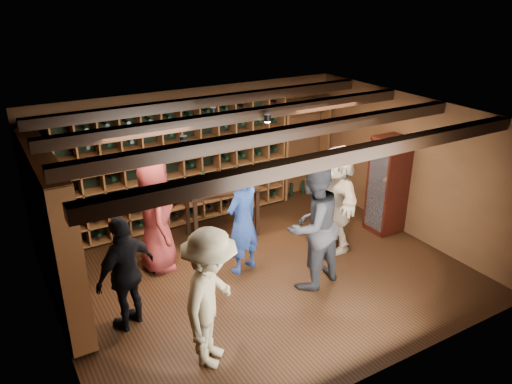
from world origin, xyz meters
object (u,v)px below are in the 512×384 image
display_cabinet (387,187)px  man_grey_suit (312,225)px  man_blue_shirt (243,221)px  guest_red_floral (156,216)px  guest_khaki (211,299)px  guest_beige (337,198)px  tasting_table (222,194)px  guest_woman_black (126,273)px

display_cabinet → man_grey_suit: bearing=-161.2°
man_blue_shirt → man_grey_suit: man_grey_suit is taller
guest_red_floral → guest_khaki: guest_red_floral is taller
guest_khaki → guest_beige: 3.40m
tasting_table → man_blue_shirt: bearing=-94.0°
guest_woman_black → tasting_table: 2.75m
guest_woman_black → tasting_table: (2.20, 1.64, 0.02)m
guest_red_floral → tasting_table: bearing=-61.7°
guest_red_floral → tasting_table: (1.36, 0.45, -0.09)m
guest_khaki → guest_beige: bearing=-20.5°
guest_woman_black → guest_khaki: bearing=92.8°
guest_red_floral → guest_beige: 2.99m
guest_red_floral → guest_khaki: (-0.20, -2.38, -0.02)m
man_blue_shirt → guest_woman_black: (-1.96, -0.44, -0.07)m
guest_beige → guest_woman_black: bearing=-70.6°
display_cabinet → man_blue_shirt: size_ratio=1.01×
guest_woman_black → guest_beige: 3.71m
guest_khaki → tasting_table: size_ratio=1.36×
man_grey_suit → guest_woman_black: size_ratio=1.24×
man_blue_shirt → guest_red_floral: guest_red_floral is taller
guest_red_floral → man_blue_shirt: bearing=-113.8°
display_cabinet → guest_woman_black: bearing=-176.0°
guest_red_floral → guest_woman_black: guest_red_floral is taller
man_grey_suit → guest_beige: man_grey_suit is taller
guest_khaki → guest_red_floral: bearing=38.5°
display_cabinet → man_blue_shirt: bearing=178.0°
guest_khaki → tasting_table: guest_khaki is taller
man_grey_suit → tasting_table: (-0.44, 2.06, -0.17)m
display_cabinet → guest_woman_black: 4.88m
guest_khaki → display_cabinet: bearing=-26.9°
man_grey_suit → guest_red_floral: bearing=-53.8°
guest_red_floral → display_cabinet: bearing=-91.9°
guest_beige → tasting_table: bearing=-117.1°
guest_woman_black → man_grey_suit: bearing=145.4°
guest_khaki → guest_beige: (3.05, 1.50, 0.03)m
guest_woman_black → display_cabinet: bearing=158.3°
display_cabinet → guest_woman_black: display_cabinet is taller
man_blue_shirt → man_grey_suit: bearing=109.5°
display_cabinet → guest_red_floral: 4.12m
display_cabinet → tasting_table: (-2.67, 1.30, -0.04)m
guest_red_floral → guest_khaki: size_ratio=1.02×
man_blue_shirt → tasting_table: bearing=-120.5°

